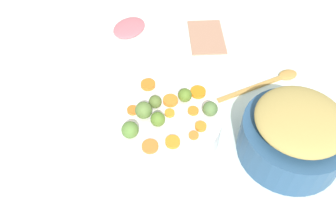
{
  "coord_description": "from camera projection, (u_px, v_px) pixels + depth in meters",
  "views": [
    {
      "loc": [
        0.54,
        -0.06,
        0.8
      ],
      "look_at": [
        -0.01,
        0.02,
        0.12
      ],
      "focal_mm": 38.06,
      "sensor_mm": 36.0,
      "label": 1
    }
  ],
  "objects": [
    {
      "name": "wooden_spoon",
      "position": [
        270.0,
        81.0,
        1.08
      ],
      "size": [
        0.12,
        0.3,
        0.01
      ],
      "color": "#BB8942",
      "rests_on": "tabletop"
    },
    {
      "name": "ham_plate",
      "position": [
        129.0,
        35.0,
        1.22
      ],
      "size": [
        0.23,
        0.23,
        0.01
      ],
      "primitive_type": "cylinder",
      "color": "white",
      "rests_on": "tabletop"
    },
    {
      "name": "carrot_slice_7",
      "position": [
        170.0,
        101.0,
        0.91
      ],
      "size": [
        0.05,
        0.05,
        0.01
      ],
      "primitive_type": "cylinder",
      "rotation": [
        0.0,
        0.0,
        5.03
      ],
      "color": "orange",
      "rests_on": "serving_bowl_carrots"
    },
    {
      "name": "metal_pot",
      "position": [
        292.0,
        139.0,
        0.89
      ],
      "size": [
        0.26,
        0.26,
        0.1
      ],
      "primitive_type": "cylinder",
      "color": "#294E76",
      "rests_on": "tabletop"
    },
    {
      "name": "carrot_slice_8",
      "position": [
        194.0,
        135.0,
        0.84
      ],
      "size": [
        0.03,
        0.03,
        0.01
      ],
      "primitive_type": "cylinder",
      "rotation": [
        0.0,
        0.0,
        3.28
      ],
      "color": "orange",
      "rests_on": "serving_bowl_carrots"
    },
    {
      "name": "brussels_sprout_4",
      "position": [
        144.0,
        110.0,
        0.87
      ],
      "size": [
        0.04,
        0.04,
        0.04
      ],
      "primitive_type": "sphere",
      "color": "#5A7938",
      "rests_on": "serving_bowl_carrots"
    },
    {
      "name": "stuffing_mound",
      "position": [
        301.0,
        120.0,
        0.83
      ],
      "size": [
        0.22,
        0.22,
        0.05
      ],
      "primitive_type": "ellipsoid",
      "color": "tan",
      "rests_on": "metal_pot"
    },
    {
      "name": "carrot_slice_0",
      "position": [
        193.0,
        111.0,
        0.89
      ],
      "size": [
        0.04,
        0.04,
        0.01
      ],
      "primitive_type": "cylinder",
      "rotation": [
        0.0,
        0.0,
        3.66
      ],
      "color": "orange",
      "rests_on": "serving_bowl_carrots"
    },
    {
      "name": "brussels_sprout_0",
      "position": [
        130.0,
        130.0,
        0.83
      ],
      "size": [
        0.04,
        0.04,
        0.04
      ],
      "primitive_type": "sphere",
      "color": "#577F36",
      "rests_on": "serving_bowl_carrots"
    },
    {
      "name": "carrot_slice_1",
      "position": [
        173.0,
        142.0,
        0.83
      ],
      "size": [
        0.05,
        0.05,
        0.01
      ],
      "primitive_type": "cylinder",
      "rotation": [
        0.0,
        0.0,
        0.99
      ],
      "color": "orange",
      "rests_on": "serving_bowl_carrots"
    },
    {
      "name": "serving_bowl_carrots",
      "position": [
        168.0,
        126.0,
        0.92
      ],
      "size": [
        0.27,
        0.27,
        0.09
      ],
      "primitive_type": "cylinder",
      "color": "white",
      "rests_on": "tabletop"
    },
    {
      "name": "carrot_slice_5",
      "position": [
        150.0,
        146.0,
        0.82
      ],
      "size": [
        0.05,
        0.05,
        0.01
      ],
      "primitive_type": "cylinder",
      "rotation": [
        0.0,
        0.0,
        2.48
      ],
      "color": "orange",
      "rests_on": "serving_bowl_carrots"
    },
    {
      "name": "carrot_slice_2",
      "position": [
        170.0,
        113.0,
        0.89
      ],
      "size": [
        0.03,
        0.03,
        0.01
      ],
      "primitive_type": "cylinder",
      "rotation": [
        0.0,
        0.0,
        5.28
      ],
      "color": "orange",
      "rests_on": "serving_bowl_carrots"
    },
    {
      "name": "brussels_sprout_5",
      "position": [
        210.0,
        108.0,
        0.88
      ],
      "size": [
        0.04,
        0.04,
        0.04
      ],
      "primitive_type": "sphere",
      "color": "#53733C",
      "rests_on": "serving_bowl_carrots"
    },
    {
      "name": "carrot_slice_9",
      "position": [
        148.0,
        85.0,
        0.95
      ],
      "size": [
        0.05,
        0.05,
        0.01
      ],
      "primitive_type": "cylinder",
      "rotation": [
        0.0,
        0.0,
        1.31
      ],
      "color": "orange",
      "rests_on": "serving_bowl_carrots"
    },
    {
      "name": "carrot_slice_4",
      "position": [
        198.0,
        92.0,
        0.93
      ],
      "size": [
        0.05,
        0.05,
        0.01
      ],
      "primitive_type": "cylinder",
      "rotation": [
        0.0,
        0.0,
        5.78
      ],
      "color": "orange",
      "rests_on": "serving_bowl_carrots"
    },
    {
      "name": "brussels_sprout_1",
      "position": [
        158.0,
        119.0,
        0.86
      ],
      "size": [
        0.04,
        0.04,
        0.04
      ],
      "primitive_type": "sphere",
      "color": "#577A2A",
      "rests_on": "serving_bowl_carrots"
    },
    {
      "name": "carrot_slice_6",
      "position": [
        133.0,
        110.0,
        0.89
      ],
      "size": [
        0.03,
        0.03,
        0.01
      ],
      "primitive_type": "cylinder",
      "rotation": [
        0.0,
        0.0,
        1.31
      ],
      "color": "orange",
      "rests_on": "serving_bowl_carrots"
    },
    {
      "name": "brussels_sprout_3",
      "position": [
        155.0,
        102.0,
        0.89
      ],
      "size": [
        0.03,
        0.03,
        0.03
      ],
      "primitive_type": "sphere",
      "color": "#576C2F",
      "rests_on": "serving_bowl_carrots"
    },
    {
      "name": "carrot_slice_3",
      "position": [
        201.0,
        126.0,
        0.86
      ],
      "size": [
        0.03,
        0.03,
        0.01
      ],
      "primitive_type": "cylinder",
      "rotation": [
        0.0,
        0.0,
        2.9
      ],
      "color": "orange",
      "rests_on": "serving_bowl_carrots"
    },
    {
      "name": "dish_towel",
      "position": [
        207.0,
        37.0,
        1.22
      ],
      "size": [
        0.19,
        0.13,
        0.01
      ],
      "primitive_type": "cube",
      "rotation": [
        0.0,
        0.0,
        -0.08
      ],
      "color": "#AC7A60",
      "rests_on": "tabletop"
    },
    {
      "name": "ham_slice_main",
      "position": [
        129.0,
        28.0,
        1.23
      ],
      "size": [
        0.16,
        0.16,
        0.02
      ],
      "primitive_type": "ellipsoid",
      "rotation": [
        0.0,
        0.0,
        2.48
      ],
      "color": "#BD6571",
      "rests_on": "ham_plate"
    },
    {
      "name": "tabletop",
      "position": [
        163.0,
        142.0,
        0.96
      ],
      "size": [
        2.4,
        2.4,
        0.02
      ],
      "primitive_type": "cube",
      "color": "silver",
      "rests_on": "ground"
    },
    {
      "name": "brussels_sprout_2",
      "position": [
        185.0,
        95.0,
        0.91
      ],
      "size": [
        0.04,
        0.04,
        0.04
      ],
      "primitive_type": "sphere",
      "color": "#567726",
      "rests_on": "serving_bowl_carrots"
    }
  ]
}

